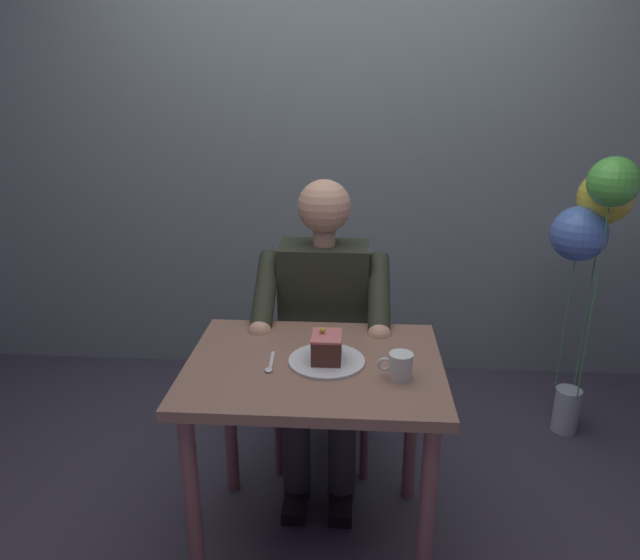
{
  "coord_description": "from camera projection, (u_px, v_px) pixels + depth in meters",
  "views": [
    {
      "loc": [
        -0.13,
        1.68,
        1.61
      ],
      "look_at": [
        -0.01,
        -0.1,
        0.99
      ],
      "focal_mm": 32.31,
      "sensor_mm": 36.0,
      "label": 1
    }
  ],
  "objects": [
    {
      "name": "coffee_cup",
      "position": [
        400.0,
        365.0,
        1.77
      ],
      "size": [
        0.11,
        0.07,
        0.08
      ],
      "color": "silver",
      "rests_on": "dining_table"
    },
    {
      "name": "ground_plane",
      "position": [
        315.0,
        540.0,
        2.13
      ],
      "size": [
        14.0,
        14.0,
        0.0
      ],
      "primitive_type": "plane",
      "color": "#3D3B48"
    },
    {
      "name": "dessert_plate",
      "position": [
        327.0,
        362.0,
        1.88
      ],
      "size": [
        0.25,
        0.25,
        0.01
      ],
      "primitive_type": "cylinder",
      "color": "white",
      "rests_on": "dining_table"
    },
    {
      "name": "dining_table",
      "position": [
        314.0,
        392.0,
        1.92
      ],
      "size": [
        0.84,
        0.65,
        0.74
      ],
      "color": "#876450",
      "rests_on": "ground"
    },
    {
      "name": "cake_slice",
      "position": [
        327.0,
        348.0,
        1.86
      ],
      "size": [
        0.1,
        0.12,
        0.11
      ],
      "color": "#522C23",
      "rests_on": "dessert_plate"
    },
    {
      "name": "dessert_spoon",
      "position": [
        270.0,
        365.0,
        1.85
      ],
      "size": [
        0.03,
        0.14,
        0.01
      ],
      "color": "silver",
      "rests_on": "dining_table"
    },
    {
      "name": "cafe_rear_panel",
      "position": [
        335.0,
        102.0,
        2.99
      ],
      "size": [
        6.4,
        0.12,
        3.0
      ],
      "primitive_type": "cube",
      "color": "gray",
      "rests_on": "ground"
    },
    {
      "name": "balloon_display",
      "position": [
        594.0,
        228.0,
        2.46
      ],
      "size": [
        0.34,
        0.36,
        1.32
      ],
      "color": "#B2C1C6",
      "rests_on": "ground"
    },
    {
      "name": "seated_person",
      "position": [
        323.0,
        328.0,
        2.34
      ],
      "size": [
        0.53,
        0.58,
        1.25
      ],
      "color": "#2C3122",
      "rests_on": "ground"
    },
    {
      "name": "chair",
      "position": [
        325.0,
        344.0,
        2.56
      ],
      "size": [
        0.42,
        0.42,
        0.9
      ],
      "color": "#8E5559",
      "rests_on": "ground"
    }
  ]
}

